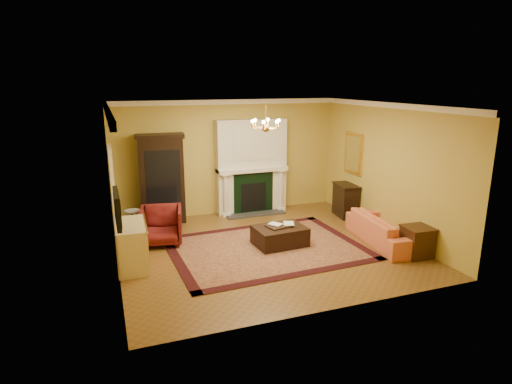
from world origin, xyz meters
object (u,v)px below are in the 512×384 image
china_cabinet (162,181)px  coral_sofa (384,225)px  pedestal_table (133,221)px  commode (132,245)px  console_table (345,201)px  end_table (417,242)px  leather_ottoman (280,236)px  wingback_armchair (161,224)px

china_cabinet → coral_sofa: 5.36m
pedestal_table → commode: 1.67m
china_cabinet → pedestal_table: (-0.81, -0.84, -0.70)m
console_table → pedestal_table: bearing=-176.0°
commode → end_table: size_ratio=1.93×
pedestal_table → leather_ottoman: 3.36m
coral_sofa → end_table: 0.88m
wingback_armchair → leather_ottoman: 2.59m
console_table → leather_ottoman: (-2.43, -1.33, -0.20)m
commode → console_table: size_ratio=1.38×
pedestal_table → console_table: 5.38m
pedestal_table → end_table: pedestal_table is taller
end_table → leather_ottoman: 2.81m
wingback_armchair → commode: 1.25m
wingback_armchair → leather_ottoman: wingback_armchair is taller
wingback_armchair → end_table: wingback_armchair is taller
china_cabinet → wingback_armchair: (-0.26, -1.47, -0.61)m
china_cabinet → coral_sofa: size_ratio=1.01×
pedestal_table → coral_sofa: 5.61m
coral_sofa → end_table: bearing=-162.3°
wingback_armchair → pedestal_table: bearing=141.9°
leather_ottoman → pedestal_table: bearing=147.3°
coral_sofa → end_table: (0.17, -0.85, -0.11)m
china_cabinet → pedestal_table: size_ratio=3.38×
china_cabinet → commode: (-0.95, -2.51, -0.64)m
commode → end_table: commode is taller
wingback_armchair → end_table: (4.76, -2.49, -0.15)m
console_table → commode: bearing=-158.9°
pedestal_table → end_table: size_ratio=1.06×
commode → end_table: (5.45, -1.45, -0.13)m
wingback_armchair → leather_ottoman: size_ratio=0.84×
wingback_armchair → console_table: bearing=14.7°
pedestal_table → leather_ottoman: pedestal_table is taller
china_cabinet → pedestal_table: 1.36m
china_cabinet → pedestal_table: china_cabinet is taller
leather_ottoman → coral_sofa: bearing=-20.1°
end_table → coral_sofa: bearing=101.5°
coral_sofa → end_table: coral_sofa is taller
wingback_armchair → console_table: 4.83m
wingback_armchair → pedestal_table: 0.84m
commode → console_table: bearing=16.3°
pedestal_table → console_table: (5.37, -0.29, 0.05)m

